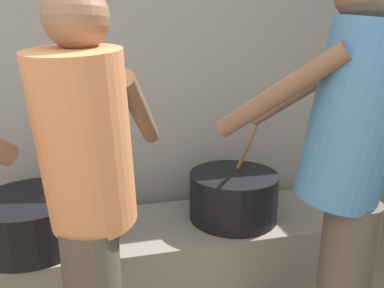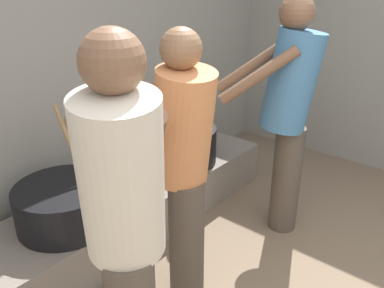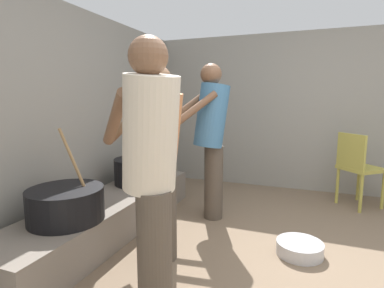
{
  "view_description": "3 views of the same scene",
  "coord_description": "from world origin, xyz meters",
  "px_view_note": "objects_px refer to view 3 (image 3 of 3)",
  "views": [
    {
      "loc": [
        0.11,
        0.09,
        1.33
      ],
      "look_at": [
        0.36,
        1.12,
        1.04
      ],
      "focal_mm": 33.1,
      "sensor_mm": 36.0,
      "label": 1
    },
    {
      "loc": [
        -1.39,
        0.02,
        1.77
      ],
      "look_at": [
        -0.06,
        1.13,
        1.01
      ],
      "focal_mm": 37.74,
      "sensor_mm": 36.0,
      "label": 2
    },
    {
      "loc": [
        -2.06,
        0.2,
        1.28
      ],
      "look_at": [
        0.18,
        1.06,
        0.92
      ],
      "focal_mm": 28.5,
      "sensor_mm": 36.0,
      "label": 3
    }
  ],
  "objects_px": {
    "cook_in_orange_shirt": "(160,152)",
    "chair_olive": "(357,166)",
    "cook_in_cream_shirt": "(151,164)",
    "metal_mixing_bowl": "(300,248)",
    "cooking_pot_main": "(66,204)",
    "cook_in_blue_shirt": "(211,132)",
    "cooking_pot_secondary": "(138,171)"
  },
  "relations": [
    {
      "from": "cook_in_orange_shirt",
      "to": "chair_olive",
      "type": "height_order",
      "value": "cook_in_orange_shirt"
    },
    {
      "from": "cook_in_cream_shirt",
      "to": "chair_olive",
      "type": "height_order",
      "value": "cook_in_cream_shirt"
    },
    {
      "from": "cook_in_cream_shirt",
      "to": "metal_mixing_bowl",
      "type": "bearing_deg",
      "value": -36.71
    },
    {
      "from": "metal_mixing_bowl",
      "to": "cooking_pot_main",
      "type": "bearing_deg",
      "value": 113.94
    },
    {
      "from": "cooking_pot_main",
      "to": "metal_mixing_bowl",
      "type": "xyz_separation_m",
      "value": [
        0.76,
        -1.71,
        -0.42
      ]
    },
    {
      "from": "cook_in_blue_shirt",
      "to": "cook_in_cream_shirt",
      "type": "distance_m",
      "value": 1.55
    },
    {
      "from": "cook_in_orange_shirt",
      "to": "cook_in_cream_shirt",
      "type": "relative_size",
      "value": 0.95
    },
    {
      "from": "cook_in_orange_shirt",
      "to": "cooking_pot_main",
      "type": "bearing_deg",
      "value": 116.33
    },
    {
      "from": "cook_in_blue_shirt",
      "to": "cook_in_orange_shirt",
      "type": "bearing_deg",
      "value": 172.08
    },
    {
      "from": "cooking_pot_secondary",
      "to": "cook_in_cream_shirt",
      "type": "height_order",
      "value": "cook_in_cream_shirt"
    },
    {
      "from": "cooking_pot_main",
      "to": "chair_olive",
      "type": "bearing_deg",
      "value": -46.23
    },
    {
      "from": "cook_in_cream_shirt",
      "to": "metal_mixing_bowl",
      "type": "xyz_separation_m",
      "value": [
        1.06,
        -0.79,
        -0.87
      ]
    },
    {
      "from": "cook_in_orange_shirt",
      "to": "metal_mixing_bowl",
      "type": "height_order",
      "value": "cook_in_orange_shirt"
    },
    {
      "from": "chair_olive",
      "to": "metal_mixing_bowl",
      "type": "distance_m",
      "value": 1.61
    },
    {
      "from": "cook_in_cream_shirt",
      "to": "chair_olive",
      "type": "distance_m",
      "value": 2.88
    },
    {
      "from": "cook_in_orange_shirt",
      "to": "chair_olive",
      "type": "distance_m",
      "value": 2.51
    },
    {
      "from": "cooking_pot_main",
      "to": "metal_mixing_bowl",
      "type": "bearing_deg",
      "value": -66.06
    },
    {
      "from": "metal_mixing_bowl",
      "to": "cook_in_orange_shirt",
      "type": "bearing_deg",
      "value": 112.41
    },
    {
      "from": "cook_in_orange_shirt",
      "to": "cook_in_cream_shirt",
      "type": "distance_m",
      "value": 0.68
    },
    {
      "from": "cooking_pot_main",
      "to": "cook_in_blue_shirt",
      "type": "distance_m",
      "value": 1.54
    },
    {
      "from": "cooking_pot_secondary",
      "to": "cook_in_cream_shirt",
      "type": "xyz_separation_m",
      "value": [
        -1.41,
        -0.93,
        0.44
      ]
    },
    {
      "from": "cook_in_orange_shirt",
      "to": "cook_in_cream_shirt",
      "type": "xyz_separation_m",
      "value": [
        -0.63,
        -0.26,
        0.06
      ]
    },
    {
      "from": "cooking_pot_secondary",
      "to": "metal_mixing_bowl",
      "type": "height_order",
      "value": "cooking_pot_secondary"
    },
    {
      "from": "cooking_pot_secondary",
      "to": "cook_in_blue_shirt",
      "type": "xyz_separation_m",
      "value": [
        0.14,
        -0.8,
        0.45
      ]
    },
    {
      "from": "cook_in_blue_shirt",
      "to": "cook_in_cream_shirt",
      "type": "relative_size",
      "value": 1.01
    },
    {
      "from": "cook_in_blue_shirt",
      "to": "chair_olive",
      "type": "xyz_separation_m",
      "value": [
        0.95,
        -1.51,
        -0.44
      ]
    },
    {
      "from": "cooking_pot_secondary",
      "to": "chair_olive",
      "type": "relative_size",
      "value": 0.83
    },
    {
      "from": "cook_in_orange_shirt",
      "to": "cook_in_cream_shirt",
      "type": "bearing_deg",
      "value": -157.44
    },
    {
      "from": "cook_in_cream_shirt",
      "to": "chair_olive",
      "type": "bearing_deg",
      "value": -28.79
    },
    {
      "from": "cooking_pot_secondary",
      "to": "cook_in_blue_shirt",
      "type": "height_order",
      "value": "cook_in_blue_shirt"
    },
    {
      "from": "cooking_pot_main",
      "to": "chair_olive",
      "type": "xyz_separation_m",
      "value": [
        2.19,
        -2.29,
        0.02
      ]
    },
    {
      "from": "cook_in_cream_shirt",
      "to": "cooking_pot_main",
      "type": "bearing_deg",
      "value": 71.69
    }
  ]
}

